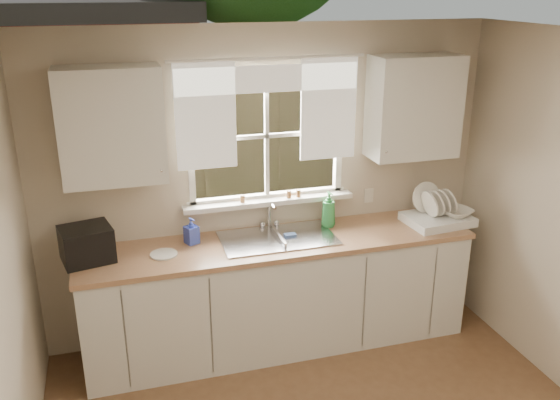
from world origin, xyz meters
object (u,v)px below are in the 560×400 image
object	(u,v)px
cup	(88,258)
soap_bottle_a	(329,209)
dish_rack	(437,216)
black_appliance	(87,244)

from	to	relation	value
cup	soap_bottle_a	bearing A→B (deg)	-5.86
dish_rack	cup	world-z (taller)	dish_rack
soap_bottle_a	cup	distance (m)	1.87
soap_bottle_a	cup	bearing A→B (deg)	177.19
cup	dish_rack	bearing A→B (deg)	-11.44
dish_rack	cup	distance (m)	2.74
soap_bottle_a	cup	size ratio (longest dim) A/B	2.13
soap_bottle_a	black_appliance	world-z (taller)	soap_bottle_a
cup	black_appliance	size ratio (longest dim) A/B	0.41
dish_rack	black_appliance	xyz separation A→B (m)	(-2.74, 0.08, 0.06)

